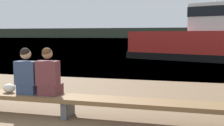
# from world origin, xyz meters

# --- Properties ---
(water_surface) EXTENTS (240.00, 240.00, 0.00)m
(water_surface) POSITION_xyz_m (0.00, 126.79, 0.00)
(water_surface) COLOR teal
(water_surface) RESTS_ON ground
(far_shoreline) EXTENTS (600.00, 12.00, 5.04)m
(far_shoreline) POSITION_xyz_m (0.00, 127.95, 2.52)
(far_shoreline) COLOR #384233
(far_shoreline) RESTS_ON ground
(bench_main) EXTENTS (7.39, 0.53, 0.42)m
(bench_main) POSITION_xyz_m (0.31, 2.31, 0.35)
(bench_main) COLOR brown
(bench_main) RESTS_ON ground
(person_left) EXTENTS (0.45, 0.43, 0.97)m
(person_left) POSITION_xyz_m (-0.59, 2.32, 0.83)
(person_left) COLOR navy
(person_left) RESTS_ON bench_main
(person_right) EXTENTS (0.45, 0.43, 0.98)m
(person_right) POSITION_xyz_m (-0.11, 2.32, 0.83)
(person_right) COLOR #56282D
(person_right) RESTS_ON bench_main
(shopping_bag) EXTENTS (0.27, 0.17, 0.19)m
(shopping_bag) POSITION_xyz_m (-1.05, 2.33, 0.52)
(shopping_bag) COLOR beige
(shopping_bag) RESTS_ON bench_main
(tugboat_red) EXTENTS (11.22, 6.26, 5.78)m
(tugboat_red) POSITION_xyz_m (4.91, 14.78, 1.15)
(tugboat_red) COLOR red
(tugboat_red) RESTS_ON water_surface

